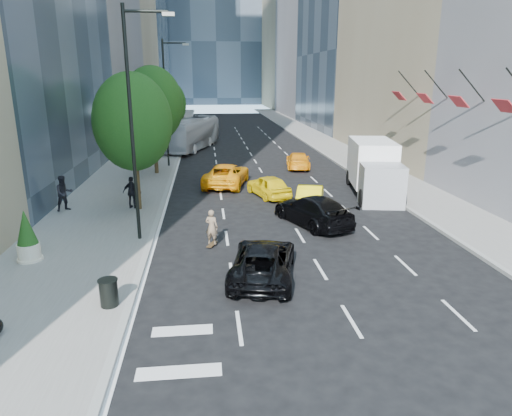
{
  "coord_description": "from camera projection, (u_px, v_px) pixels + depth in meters",
  "views": [
    {
      "loc": [
        -3.32,
        -16.24,
        7.3
      ],
      "look_at": [
        -1.18,
        3.42,
        1.6
      ],
      "focal_mm": 32.0,
      "sensor_mm": 36.0,
      "label": 1
    }
  ],
  "objects": [
    {
      "name": "tree_far",
      "position": [
        167.0,
        104.0,
        46.42
      ],
      "size": [
        3.9,
        3.9,
        6.92
      ],
      "color": "#322413",
      "rests_on": "sidewalk_left"
    },
    {
      "name": "box_truck",
      "position": [
        374.0,
        168.0,
        28.97
      ],
      "size": [
        3.69,
        7.34,
        3.35
      ],
      "rotation": [
        0.0,
        0.0,
        -0.17
      ],
      "color": "white",
      "rests_on": "ground"
    },
    {
      "name": "lamp_near",
      "position": [
        135.0,
        113.0,
        19.43
      ],
      "size": [
        2.13,
        0.22,
        10.0
      ],
      "color": "black",
      "rests_on": "sidewalk_left"
    },
    {
      "name": "facade_flags",
      "position": [
        443.0,
        97.0,
        26.83
      ],
      "size": [
        1.85,
        13.3,
        2.05
      ],
      "color": "black",
      "rests_on": "ground"
    },
    {
      "name": "tree_mid",
      "position": [
        153.0,
        105.0,
        33.81
      ],
      "size": [
        4.5,
        4.5,
        7.99
      ],
      "color": "#322413",
      "rests_on": "sidewalk_left"
    },
    {
      "name": "city_bus",
      "position": [
        192.0,
        134.0,
        47.41
      ],
      "size": [
        5.97,
        11.85,
        3.22
      ],
      "primitive_type": "imported",
      "rotation": [
        0.0,
        0.0,
        -0.3
      ],
      "color": "silver",
      "rests_on": "ground"
    },
    {
      "name": "taxi_b",
      "position": [
        310.0,
        195.0,
        26.57
      ],
      "size": [
        2.48,
        4.22,
        1.31
      ],
      "primitive_type": "imported",
      "rotation": [
        0.0,
        0.0,
        2.85
      ],
      "color": "yellow",
      "rests_on": "ground"
    },
    {
      "name": "taxi_d",
      "position": [
        298.0,
        160.0,
        37.72
      ],
      "size": [
        2.48,
        4.73,
        1.31
      ],
      "primitive_type": "imported",
      "rotation": [
        0.0,
        0.0,
        2.99
      ],
      "color": "#FF9B0D",
      "rests_on": "ground"
    },
    {
      "name": "sidewalk_left",
      "position": [
        150.0,
        152.0,
        45.58
      ],
      "size": [
        6.0,
        120.0,
        0.15
      ],
      "primitive_type": "cube",
      "color": "slate",
      "rests_on": "ground"
    },
    {
      "name": "pedestrian_a",
      "position": [
        64.0,
        193.0,
        25.09
      ],
      "size": [
        1.21,
        1.16,
        1.97
      ],
      "primitive_type": "imported",
      "rotation": [
        0.0,
        0.0,
        0.61
      ],
      "color": "black",
      "rests_on": "sidewalk_left"
    },
    {
      "name": "tree_near",
      "position": [
        133.0,
        122.0,
        24.35
      ],
      "size": [
        4.2,
        4.2,
        7.46
      ],
      "color": "#322413",
      "rests_on": "sidewalk_left"
    },
    {
      "name": "skateboarder",
      "position": [
        212.0,
        229.0,
        20.19
      ],
      "size": [
        0.68,
        0.58,
        1.59
      ],
      "primitive_type": "imported",
      "rotation": [
        0.0,
        0.0,
        2.74
      ],
      "color": "brown",
      "rests_on": "ground"
    },
    {
      "name": "black_sedan_lincoln",
      "position": [
        263.0,
        261.0,
        17.06
      ],
      "size": [
        3.21,
        5.22,
        1.35
      ],
      "primitive_type": "imported",
      "rotation": [
        0.0,
        0.0,
        2.93
      ],
      "color": "black",
      "rests_on": "ground"
    },
    {
      "name": "traffic_signal",
      "position": [
        179.0,
        104.0,
        54.25
      ],
      "size": [
        2.48,
        0.53,
        5.2
      ],
      "color": "black",
      "rests_on": "sidewalk_left"
    },
    {
      "name": "lamp_far",
      "position": [
        167.0,
        96.0,
        36.63
      ],
      "size": [
        2.13,
        0.22,
        10.0
      ],
      "color": "black",
      "rests_on": "sidewalk_left"
    },
    {
      "name": "pedestrian_b",
      "position": [
        132.0,
        192.0,
        25.59
      ],
      "size": [
        1.13,
        0.65,
        1.81
      ],
      "primitive_type": "imported",
      "rotation": [
        0.0,
        0.0,
        2.93
      ],
      "color": "black",
      "rests_on": "sidewalk_left"
    },
    {
      "name": "taxi_a",
      "position": [
        269.0,
        186.0,
        28.73
      ],
      "size": [
        2.76,
        4.34,
        1.38
      ],
      "primitive_type": "imported",
      "rotation": [
        0.0,
        0.0,
        3.45
      ],
      "color": "yellow",
      "rests_on": "ground"
    },
    {
      "name": "taxi_c",
      "position": [
        226.0,
        175.0,
        31.63
      ],
      "size": [
        3.79,
        5.96,
        1.53
      ],
      "primitive_type": "imported",
      "rotation": [
        0.0,
        0.0,
        2.9
      ],
      "color": "#FFA60D",
      "rests_on": "ground"
    },
    {
      "name": "planter_shrub",
      "position": [
        27.0,
        237.0,
        18.21
      ],
      "size": [
        0.89,
        0.89,
        2.12
      ],
      "color": "beige",
      "rests_on": "sidewalk_left"
    },
    {
      "name": "ground",
      "position": [
        295.0,
        270.0,
        17.88
      ],
      "size": [
        160.0,
        160.0,
        0.0
      ],
      "primitive_type": "plane",
      "color": "black",
      "rests_on": "ground"
    },
    {
      "name": "sidewalk_right",
      "position": [
        335.0,
        149.0,
        47.56
      ],
      "size": [
        4.0,
        120.0,
        0.15
      ],
      "primitive_type": "cube",
      "color": "slate",
      "rests_on": "ground"
    },
    {
      "name": "black_sedan_mercedes",
      "position": [
        313.0,
        210.0,
        23.26
      ],
      "size": [
        3.85,
        5.59,
        1.5
      ],
      "primitive_type": "imported",
      "rotation": [
        0.0,
        0.0,
        3.52
      ],
      "color": "black",
      "rests_on": "ground"
    },
    {
      "name": "trash_can",
      "position": [
        109.0,
        293.0,
        14.71
      ],
      "size": [
        0.58,
        0.58,
        0.87
      ],
      "primitive_type": "cylinder",
      "color": "black",
      "rests_on": "sidewalk_left"
    }
  ]
}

